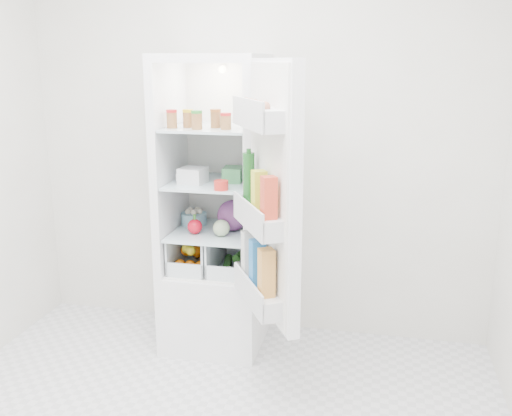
% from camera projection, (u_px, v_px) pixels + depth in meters
% --- Properties ---
extents(room_walls, '(3.02, 3.02, 2.61)m').
position_uv_depth(room_walls, '(171.00, 108.00, 2.14)').
color(room_walls, silver).
rests_on(room_walls, ground).
extents(refrigerator, '(0.60, 0.60, 1.80)m').
position_uv_depth(refrigerator, '(217.00, 240.00, 3.59)').
color(refrigerator, white).
rests_on(refrigerator, ground).
extents(shelf_low, '(0.49, 0.53, 0.01)m').
position_uv_depth(shelf_low, '(214.00, 232.00, 3.51)').
color(shelf_low, silver).
rests_on(shelf_low, refrigerator).
extents(shelf_mid, '(0.49, 0.53, 0.02)m').
position_uv_depth(shelf_mid, '(213.00, 182.00, 3.43)').
color(shelf_mid, silver).
rests_on(shelf_mid, refrigerator).
extents(shelf_top, '(0.49, 0.53, 0.02)m').
position_uv_depth(shelf_top, '(212.00, 128.00, 3.35)').
color(shelf_top, silver).
rests_on(shelf_top, refrigerator).
extents(crisper_left, '(0.23, 0.46, 0.22)m').
position_uv_depth(crisper_left, '(196.00, 250.00, 3.57)').
color(crisper_left, silver).
rests_on(crisper_left, refrigerator).
extents(crisper_right, '(0.23, 0.46, 0.22)m').
position_uv_depth(crisper_right, '(234.00, 253.00, 3.52)').
color(crisper_right, silver).
rests_on(crisper_right, refrigerator).
extents(condiment_jars, '(0.38, 0.16, 0.08)m').
position_uv_depth(condiment_jars, '(200.00, 121.00, 3.24)').
color(condiment_jars, '#B21919').
rests_on(condiment_jars, shelf_top).
extents(squeeze_bottle, '(0.06, 0.06, 0.17)m').
position_uv_depth(squeeze_bottle, '(248.00, 112.00, 3.29)').
color(squeeze_bottle, silver).
rests_on(squeeze_bottle, shelf_top).
extents(tub_white, '(0.16, 0.16, 0.09)m').
position_uv_depth(tub_white, '(193.00, 175.00, 3.37)').
color(tub_white, silver).
rests_on(tub_white, shelf_mid).
extents(tin_red, '(0.11, 0.11, 0.05)m').
position_uv_depth(tin_red, '(221.00, 185.00, 3.19)').
color(tin_red, red).
rests_on(tin_red, shelf_mid).
extents(foil_tray, '(0.19, 0.16, 0.04)m').
position_uv_depth(foil_tray, '(190.00, 176.00, 3.50)').
color(foil_tray, silver).
rests_on(foil_tray, shelf_mid).
extents(tub_green, '(0.12, 0.16, 0.09)m').
position_uv_depth(tub_green, '(233.00, 174.00, 3.41)').
color(tub_green, '#3B834A').
rests_on(tub_green, shelf_mid).
extents(red_cabbage, '(0.19, 0.19, 0.19)m').
position_uv_depth(red_cabbage, '(233.00, 215.00, 3.49)').
color(red_cabbage, '#4E1C54').
rests_on(red_cabbage, shelf_low).
extents(bell_pepper, '(0.09, 0.09, 0.09)m').
position_uv_depth(bell_pepper, '(195.00, 227.00, 3.43)').
color(bell_pepper, red).
rests_on(bell_pepper, shelf_low).
extents(mushroom_bowl, '(0.19, 0.19, 0.08)m').
position_uv_depth(mushroom_bowl, '(194.00, 219.00, 3.63)').
color(mushroom_bowl, '#8DC1D2').
rests_on(mushroom_bowl, shelf_low).
extents(salad_bag, '(0.10, 0.10, 0.10)m').
position_uv_depth(salad_bag, '(221.00, 228.00, 3.39)').
color(salad_bag, '#A0B487').
rests_on(salad_bag, shelf_low).
extents(citrus_pile, '(0.20, 0.31, 0.16)m').
position_uv_depth(citrus_pile, '(195.00, 255.00, 3.56)').
color(citrus_pile, orange).
rests_on(citrus_pile, refrigerator).
extents(veg_pile, '(0.16, 0.30, 0.10)m').
position_uv_depth(veg_pile, '(235.00, 260.00, 3.53)').
color(veg_pile, '#22511B').
rests_on(veg_pile, refrigerator).
extents(fridge_door, '(0.42, 0.56, 1.30)m').
position_uv_depth(fridge_door, '(269.00, 200.00, 2.82)').
color(fridge_door, white).
rests_on(fridge_door, refrigerator).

